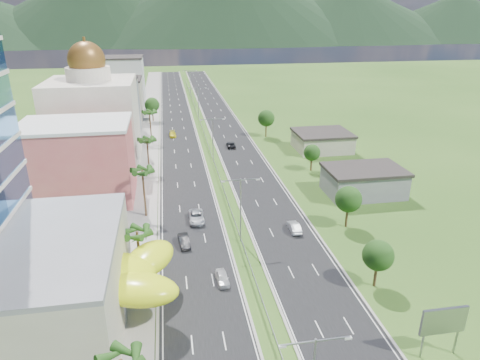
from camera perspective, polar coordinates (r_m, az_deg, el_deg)
ground at (r=62.19m, az=1.67°, el=-12.69°), size 500.00×500.00×0.00m
road_left at (r=144.62m, az=-8.33°, el=7.43°), size 11.00×260.00×0.04m
road_right at (r=145.69m, az=-2.38°, el=7.74°), size 11.00×260.00×0.04m
sidewalk_left at (r=144.73m, az=-12.12°, el=7.20°), size 7.00×260.00×0.12m
median_guardrail at (r=127.45m, az=-4.68°, el=5.92°), size 0.10×216.06×0.76m
streetlight_median_b at (r=67.41m, az=0.08°, el=-3.19°), size 6.04×0.25×11.00m
streetlight_median_c at (r=104.72m, az=-3.66°, el=5.94°), size 6.04×0.25×11.00m
streetlight_median_d at (r=148.37m, az=-5.60°, el=10.58°), size 6.04×0.25×11.00m
streetlight_median_e at (r=192.65m, az=-6.67°, el=13.09°), size 6.04×0.25×11.00m
lime_canopy at (r=56.04m, az=-18.37°, el=-12.09°), size 18.00×15.00×7.40m
pink_shophouse at (r=88.55m, az=-20.66°, el=2.09°), size 20.00×15.00×15.00m
domed_building at (r=109.34m, az=-18.91°, el=7.99°), size 20.00×20.00×28.70m
midrise_grey at (r=134.09m, az=-16.82°, el=9.12°), size 16.00×15.00×16.00m
midrise_beige at (r=155.82m, az=-15.91°, el=10.31°), size 16.00×15.00×13.00m
midrise_white at (r=177.97m, az=-15.32°, el=12.52°), size 16.00×15.00×18.00m
billboard at (r=52.28m, az=25.51°, el=-16.74°), size 5.20×0.35×6.20m
shed_near at (r=90.57m, az=16.13°, el=-0.31°), size 15.00×10.00×5.00m
shed_far at (r=117.45m, az=10.88°, el=5.03°), size 14.00×12.00×4.40m
palm_tree_b at (r=59.54m, az=-13.55°, el=-7.08°), size 3.60×3.60×8.10m
palm_tree_c at (r=77.18m, az=-12.89°, el=0.96°), size 3.60×3.60×9.60m
palm_tree_d at (r=99.31m, az=-12.31°, el=5.07°), size 3.60×3.60×8.60m
palm_tree_e at (r=123.32m, az=-11.98°, el=8.68°), size 3.60×3.60×9.40m
leafy_tree_lfar at (r=148.32m, az=-11.65°, el=9.78°), size 4.90×4.90×8.05m
leafy_tree_ra at (r=60.55m, az=17.94°, el=-9.56°), size 4.20×4.20×6.90m
leafy_tree_rb at (r=75.08m, az=14.26°, el=-2.52°), size 4.55×4.55×7.47m
leafy_tree_rc at (r=100.71m, az=9.58°, el=3.62°), size 3.85×3.85×6.33m
leafy_tree_rd at (r=127.05m, az=3.52°, el=8.22°), size 4.90×4.90×8.05m
mountain_ridge at (r=506.41m, az=-1.77°, el=17.72°), size 860.00×140.00×90.00m
car_white_near_left at (r=60.59m, az=-2.37°, el=-12.91°), size 1.80×4.10×1.37m
car_dark_left at (r=69.63m, az=-7.47°, el=-8.04°), size 2.03×4.70×1.51m
car_silver_mid_left at (r=76.87m, az=-5.84°, el=-4.91°), size 2.66×5.74×1.59m
car_yellow_far_left at (r=129.55m, az=-8.97°, el=6.04°), size 2.09×4.82×1.38m
car_silver_right at (r=73.78m, az=7.23°, el=-6.21°), size 1.68×4.60×1.51m
car_dark_far_right at (r=117.83m, az=-1.21°, el=4.72°), size 2.40×4.90×1.34m
motorcycle at (r=68.74m, az=-10.08°, el=-8.82°), size 0.57×1.76×1.12m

